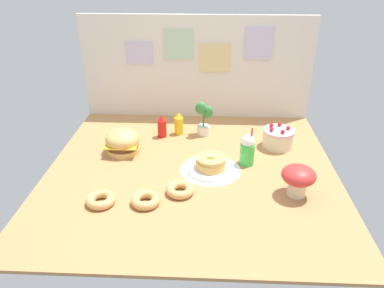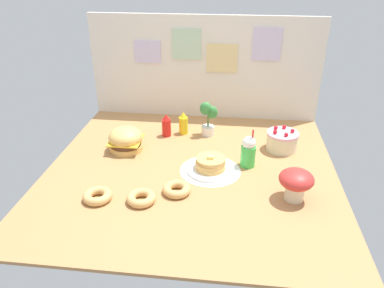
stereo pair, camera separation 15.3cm
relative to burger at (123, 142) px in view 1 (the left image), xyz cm
name	(u,v)px [view 1 (the left image)]	position (x,y,z in cm)	size (l,w,h in cm)	color
ground_plane	(191,171)	(50.50, -22.29, -9.37)	(191.90, 186.83, 2.00)	#B27F4C
back_wall	(197,67)	(50.73, 70.52, 35.43)	(191.90, 4.20, 86.00)	silver
doily_mat	(211,169)	(63.46, -21.96, -8.17)	(40.54, 40.54, 0.40)	white
burger	(123,142)	(0.00, 0.00, 0.00)	(24.44, 24.44, 17.62)	#DBA859
pancake_stack	(211,164)	(63.49, -22.07, -4.11)	(31.33, 31.33, 10.97)	white
layer_cake	(278,138)	(113.05, 13.94, -1.24)	(23.00, 23.00, 16.77)	beige
ketchup_bottle	(162,127)	(25.20, 26.83, 0.16)	(7.00, 7.00, 18.43)	red
mustard_bottle	(179,124)	(37.85, 32.57, 0.16)	(7.00, 7.00, 18.43)	yellow
cream_soda_cup	(247,150)	(88.07, -12.53, 2.45)	(10.14, 10.14, 27.63)	green
donut_pink_glaze	(101,200)	(0.10, -62.67, -5.63)	(17.14, 17.14, 5.16)	tan
donut_chocolate	(146,200)	(26.05, -61.66, -5.63)	(17.14, 17.14, 5.16)	tan
donut_vanilla	(180,190)	(45.21, -50.28, -5.63)	(17.14, 17.14, 5.16)	tan
potted_plant	(203,117)	(57.21, 32.43, 6.65)	(13.75, 10.53, 28.10)	white
mushroom_stool	(298,178)	(114.76, -48.41, 3.60)	(20.27, 20.27, 19.35)	beige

